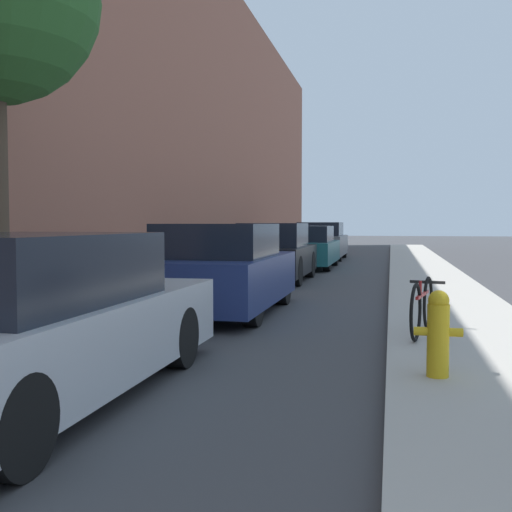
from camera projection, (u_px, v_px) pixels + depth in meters
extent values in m
plane|color=#3D3D3F|center=(309.00, 285.00, 14.87)|extent=(120.00, 120.00, 0.00)
cube|color=#ADA89E|center=(194.00, 280.00, 15.49)|extent=(2.00, 52.00, 0.12)
cube|color=#ADA89E|center=(433.00, 285.00, 14.25)|extent=(2.00, 52.00, 0.12)
cube|color=#9E604C|center=(142.00, 77.00, 15.51)|extent=(0.70, 52.00, 10.34)
cylinder|color=black|center=(44.00, 332.00, 6.66)|extent=(0.22, 0.62, 0.62)
cylinder|color=black|center=(180.00, 337.00, 6.33)|extent=(0.22, 0.62, 0.62)
cylinder|color=black|center=(15.00, 426.00, 3.56)|extent=(0.22, 0.62, 0.62)
cube|color=silver|center=(33.00, 341.00, 5.10)|extent=(1.75, 4.58, 0.67)
cube|color=black|center=(19.00, 269.00, 4.89)|extent=(1.54, 2.38, 0.56)
cylinder|color=black|center=(198.00, 284.00, 11.61)|extent=(0.22, 0.69, 0.69)
cylinder|color=black|center=(283.00, 285.00, 11.26)|extent=(0.22, 0.69, 0.69)
cylinder|color=black|center=(146.00, 300.00, 9.17)|extent=(0.22, 0.69, 0.69)
cylinder|color=black|center=(253.00, 303.00, 8.82)|extent=(0.22, 0.69, 0.69)
cube|color=navy|center=(221.00, 279.00, 10.20)|extent=(1.84, 4.03, 0.75)
cube|color=black|center=(219.00, 240.00, 10.01)|extent=(1.62, 2.10, 0.54)
cylinder|color=black|center=(257.00, 264.00, 17.23)|extent=(0.22, 0.72, 0.72)
cylinder|color=black|center=(310.00, 264.00, 16.91)|extent=(0.22, 0.72, 0.72)
cylinder|color=black|center=(235.00, 270.00, 14.85)|extent=(0.22, 0.72, 0.72)
cylinder|color=black|center=(296.00, 271.00, 14.53)|extent=(0.22, 0.72, 0.72)
cube|color=black|center=(275.00, 260.00, 15.87)|extent=(1.69, 3.94, 0.69)
cube|color=black|center=(274.00, 235.00, 15.68)|extent=(1.49, 2.05, 0.60)
cylinder|color=black|center=(287.00, 255.00, 21.98)|extent=(0.22, 0.70, 0.70)
cylinder|color=black|center=(335.00, 256.00, 21.62)|extent=(0.22, 0.70, 0.70)
cylinder|color=black|center=(273.00, 259.00, 19.37)|extent=(0.22, 0.70, 0.70)
cylinder|color=black|center=(327.00, 260.00, 19.01)|extent=(0.22, 0.70, 0.70)
cube|color=#1E6066|center=(306.00, 252.00, 20.48)|extent=(1.91, 4.31, 0.69)
cube|color=black|center=(305.00, 234.00, 20.28)|extent=(1.68, 2.24, 0.51)
cylinder|color=black|center=(305.00, 250.00, 26.96)|extent=(0.22, 0.68, 0.68)
cylinder|color=black|center=(344.00, 250.00, 26.60)|extent=(0.22, 0.68, 0.68)
cylinder|color=black|center=(296.00, 252.00, 24.31)|extent=(0.22, 0.68, 0.68)
cylinder|color=black|center=(339.00, 253.00, 23.96)|extent=(0.22, 0.68, 0.68)
cube|color=slate|center=(321.00, 245.00, 25.45)|extent=(1.90, 4.38, 0.80)
cube|color=black|center=(321.00, 229.00, 25.24)|extent=(1.67, 2.28, 0.54)
cylinder|color=gold|center=(438.00, 340.00, 5.46)|extent=(0.19, 0.19, 0.65)
sphere|color=gold|center=(439.00, 301.00, 5.44)|extent=(0.18, 0.18, 0.18)
cylinder|color=gold|center=(421.00, 331.00, 5.48)|extent=(0.13, 0.08, 0.08)
cylinder|color=gold|center=(456.00, 332.00, 5.42)|extent=(0.13, 0.08, 0.08)
torus|color=black|center=(428.00, 302.00, 7.98)|extent=(0.17, 0.67, 0.68)
torus|color=black|center=(416.00, 312.00, 7.08)|extent=(0.17, 0.67, 0.68)
cube|color=maroon|center=(422.00, 295.00, 7.52)|extent=(0.19, 0.81, 0.04)
cylinder|color=maroon|center=(420.00, 289.00, 7.36)|extent=(0.04, 0.04, 0.19)
cube|color=black|center=(427.00, 282.00, 7.89)|extent=(0.44, 0.12, 0.04)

